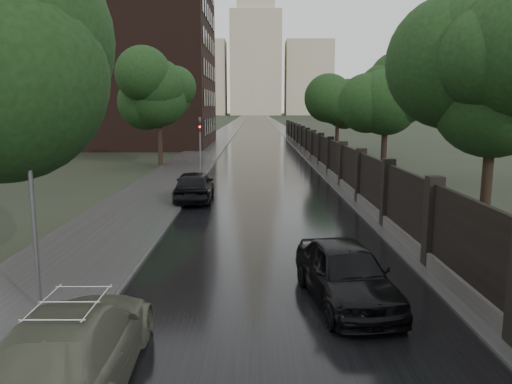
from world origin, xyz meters
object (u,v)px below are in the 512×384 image
at_px(tree_left_far, 159,100).
at_px(tree_right_c, 338,104).
at_px(tree_right_a, 493,98).
at_px(volga_sedan, 72,347).
at_px(hatchback_left, 194,186).
at_px(tree_right_b, 386,102).
at_px(lamp_post, 32,200).
at_px(car_right_near, 346,273).
at_px(traffic_light, 200,141).

height_order(tree_left_far, tree_right_c, tree_left_far).
height_order(tree_right_a, tree_right_c, same).
height_order(volga_sedan, hatchback_left, hatchback_left).
relative_size(tree_right_b, lamp_post, 1.37).
bearing_deg(tree_left_far, volga_sedan, -82.02).
relative_size(tree_right_c, volga_sedan, 1.39).
xyz_separation_m(tree_left_far, lamp_post, (2.60, -28.50, -2.57)).
bearing_deg(hatchback_left, tree_right_b, -151.57).
relative_size(volga_sedan, hatchback_left, 1.10).
bearing_deg(tree_right_c, lamp_post, -108.52).
height_order(volga_sedan, car_right_near, car_right_near).
height_order(traffic_light, volga_sedan, traffic_light).
xyz_separation_m(tree_right_a, car_right_near, (-5.90, -5.72, -4.21)).
height_order(tree_left_far, car_right_near, tree_left_far).
xyz_separation_m(lamp_post, hatchback_left, (1.80, 13.97, -1.89)).
distance_m(tree_left_far, volga_sedan, 32.03).
bearing_deg(car_right_near, tree_left_far, 101.23).
distance_m(tree_right_a, tree_right_b, 14.00).
bearing_deg(tree_left_far, tree_right_a, -54.83).
bearing_deg(volga_sedan, car_right_near, -147.18).
relative_size(tree_right_c, lamp_post, 1.37).
bearing_deg(tree_left_far, tree_right_b, -27.30).
bearing_deg(tree_left_far, hatchback_left, -73.15).
xyz_separation_m(tree_left_far, tree_right_c, (15.50, 10.00, -0.29)).
xyz_separation_m(tree_right_a, volga_sedan, (-11.10, -9.40, -4.22)).
distance_m(lamp_post, volga_sedan, 3.92).
relative_size(tree_right_b, hatchback_left, 1.53).
bearing_deg(traffic_light, tree_right_c, 51.82).
bearing_deg(tree_right_a, tree_right_b, 90.00).
bearing_deg(tree_right_c, hatchback_left, -114.35).
distance_m(tree_left_far, car_right_near, 29.68).
relative_size(hatchback_left, car_right_near, 1.05).
bearing_deg(tree_right_b, hatchback_left, -149.54).
bearing_deg(tree_right_c, volga_sedan, -105.01).
distance_m(tree_left_far, hatchback_left, 15.82).
xyz_separation_m(traffic_light, hatchback_left, (0.70, -9.52, -1.61)).
distance_m(tree_left_far, tree_right_c, 18.45).
relative_size(tree_right_a, traffic_light, 1.75).
xyz_separation_m(lamp_post, volga_sedan, (1.80, -2.90, -1.94)).
xyz_separation_m(tree_left_far, hatchback_left, (4.40, -14.53, -4.46)).
bearing_deg(traffic_light, lamp_post, -92.68).
bearing_deg(car_right_near, lamp_post, 178.50).
height_order(lamp_post, car_right_near, lamp_post).
distance_m(hatchback_left, car_right_near, 14.18).
bearing_deg(tree_left_far, car_right_near, -70.90).
xyz_separation_m(tree_right_a, tree_right_c, (0.00, 32.00, 0.00)).
bearing_deg(lamp_post, traffic_light, 87.32).
xyz_separation_m(lamp_post, traffic_light, (1.10, 23.49, -0.27)).
relative_size(tree_right_b, tree_right_c, 1.00).
bearing_deg(lamp_post, tree_right_b, 57.82).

